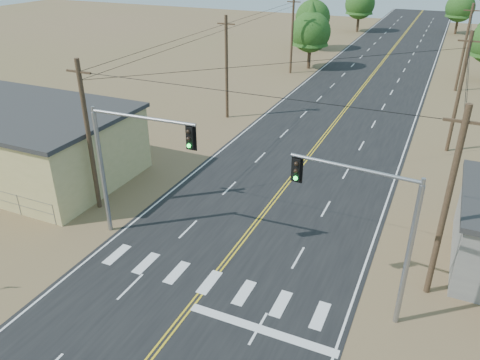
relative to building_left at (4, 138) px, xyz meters
The scene contains 14 objects.
road 26.52m from the building_left, 37.30° to the left, with size 15.00×200.00×0.02m, color black.
building_left is the anchor object (origin of this frame).
utility_pole_left_near 11.00m from the building_left, 10.78° to the right, with size 1.80×0.30×10.00m.
utility_pole_left_mid 21.00m from the building_left, 59.74° to the left, with size 1.80×0.30×10.00m.
utility_pole_left_far 39.51m from the building_left, 74.55° to the left, with size 1.80×0.30×10.00m.
utility_pole_right_near 31.67m from the building_left, ahead, with size 1.80×0.30×10.00m.
utility_pole_right_mid 36.37m from the building_left, 29.74° to the left, with size 1.80×0.30×10.00m.
utility_pole_right_far 49.43m from the building_left, 50.34° to the left, with size 1.80×0.30×10.00m.
signal_mast_left 15.61m from the building_left, 14.86° to the right, with size 6.43×0.54×8.00m.
signal_mast_right 29.19m from the building_left, ahead, with size 5.87×0.77×7.59m.
tree_left_near 43.37m from the building_left, 73.90° to the left, with size 5.44×5.44×9.07m.
tree_left_mid 55.07m from the building_left, 81.09° to the left, with size 5.58×5.58×9.30m.
tree_left_far 76.17m from the building_left, 80.97° to the left, with size 5.72×5.72×9.54m.
tree_right_far 85.95m from the building_left, 69.56° to the left, with size 5.34×5.34×8.90m.
Camera 1 is at (9.50, -9.12, 16.02)m, focal length 35.00 mm.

